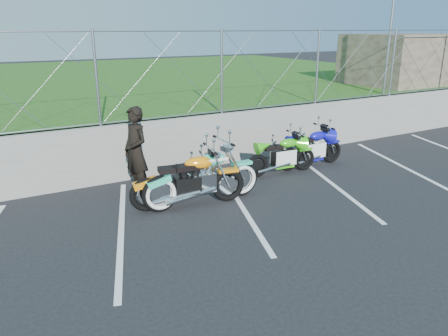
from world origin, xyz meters
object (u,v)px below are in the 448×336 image
cruiser_turquoise (204,179)px  naked_orange (190,182)px  sportbike_green (283,157)px  sportbike_blue (312,150)px  person_standing (136,151)px

cruiser_turquoise → naked_orange: cruiser_turquoise is taller
cruiser_turquoise → sportbike_green: bearing=17.7°
cruiser_turquoise → sportbike_blue: bearing=14.7°
naked_orange → person_standing: person_standing is taller
cruiser_turquoise → sportbike_blue: 3.53m
sportbike_green → person_standing: 3.49m
sportbike_green → sportbike_blue: size_ratio=0.96×
cruiser_turquoise → person_standing: person_standing is taller
sportbike_blue → person_standing: size_ratio=1.06×
sportbike_blue → person_standing: person_standing is taller
sportbike_blue → person_standing: (-4.40, 0.32, 0.48)m
naked_orange → sportbike_green: naked_orange is taller
person_standing → naked_orange: bearing=18.0°
naked_orange → sportbike_green: size_ratio=1.22×
cruiser_turquoise → sportbike_green: (2.45, 0.73, -0.08)m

